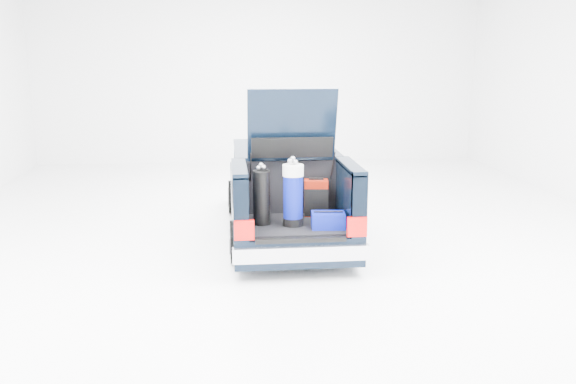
{
  "coord_description": "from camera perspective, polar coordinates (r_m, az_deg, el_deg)",
  "views": [
    {
      "loc": [
        -0.96,
        -9.71,
        2.95
      ],
      "look_at": [
        0.0,
        -0.5,
        0.83
      ],
      "focal_mm": 38.0,
      "sensor_mm": 36.0,
      "label": 1
    }
  ],
  "objects": [
    {
      "name": "ground",
      "position": [
        10.19,
        -0.29,
        -3.92
      ],
      "size": [
        14.0,
        14.0,
        0.0
      ],
      "primitive_type": "plane",
      "color": "white",
      "rests_on": "ground"
    },
    {
      "name": "car",
      "position": [
        10.12,
        -0.35,
        -0.1
      ],
      "size": [
        1.87,
        4.65,
        2.47
      ],
      "color": "black",
      "rests_on": "ground"
    },
    {
      "name": "blue_duffel",
      "position": [
        8.37,
        3.78,
        -2.64
      ],
      "size": [
        0.48,
        0.33,
        0.24
      ],
      "rotation": [
        0.0,
        0.0,
        -0.08
      ],
      "color": "#050D78",
      "rests_on": "car"
    },
    {
      "name": "black_golf_bag",
      "position": [
        8.47,
        -2.48,
        -0.49
      ],
      "size": [
        0.24,
        0.27,
        0.86
      ],
      "rotation": [
        0.0,
        0.0,
        -0.02
      ],
      "color": "black",
      "rests_on": "car"
    },
    {
      "name": "red_suitcase",
      "position": [
        8.96,
        2.64,
        -0.55
      ],
      "size": [
        0.36,
        0.25,
        0.57
      ],
      "rotation": [
        0.0,
        0.0,
        -0.1
      ],
      "color": "#751003",
      "rests_on": "car"
    },
    {
      "name": "blue_golf_bag",
      "position": [
        8.4,
        0.48,
        -0.24
      ],
      "size": [
        0.31,
        0.31,
        0.97
      ],
      "rotation": [
        0.0,
        0.0,
        -0.08
      ],
      "color": "black",
      "rests_on": "car"
    }
  ]
}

